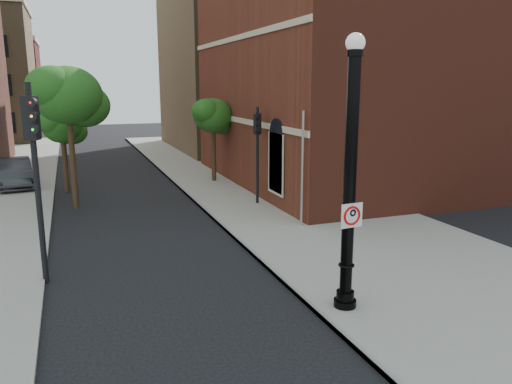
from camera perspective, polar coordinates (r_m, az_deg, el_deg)
name	(u,v)px	position (r m, az deg, el deg)	size (l,w,h in m)	color
ground	(228,320)	(11.79, -3.24, -14.37)	(120.00, 120.00, 0.00)	black
sidewalk_right	(288,202)	(22.65, 3.73, -1.11)	(8.00, 60.00, 0.12)	gray
curb_edge	(204,209)	(21.37, -5.98, -1.94)	(0.10, 60.00, 0.14)	gray
brick_wall_building	(422,67)	(30.74, 18.41, 13.45)	(22.30, 16.30, 12.50)	maroon
bg_building_tan_b	(301,64)	(44.43, 5.12, 14.40)	(22.00, 14.00, 14.00)	olive
lamppost	(349,190)	(11.43, 10.63, 0.18)	(0.54, 0.54, 6.34)	black
no_parking_sign	(352,215)	(11.41, 10.90, -2.63)	(0.56, 0.09, 0.56)	white
parked_car	(14,173)	(28.75, -25.92, 1.96)	(1.61, 4.63, 1.52)	#2A2B2F
traffic_signal_left	(34,151)	(14.01, -24.01, 4.27)	(0.42, 0.47, 5.33)	black
traffic_signal_right	(257,140)	(21.67, 0.17, 5.97)	(0.29, 0.36, 4.33)	black
utility_pole	(302,171)	(18.33, 5.30, 2.44)	(0.09, 0.09, 4.35)	#999999
street_tree_a	(69,97)	(22.51, -20.61, 10.14)	(3.34, 3.02, 6.02)	black
street_tree_b	(63,127)	(26.19, -21.20, 6.90)	(2.27, 2.05, 4.09)	black
street_tree_c	(213,117)	(27.02, -4.89, 8.59)	(2.52, 2.28, 4.55)	black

